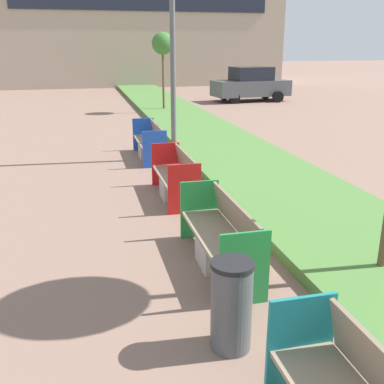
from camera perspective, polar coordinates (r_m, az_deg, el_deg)
planter_grass_strip at (r=10.85m, az=8.51°, el=2.57°), size 2.80×120.00×0.18m
building_backdrop at (r=38.48m, az=-6.96°, el=21.55°), size 21.68×8.09×10.73m
bench_green_frame at (r=6.29m, az=3.69°, el=-6.24°), size 0.65×2.13×0.94m
bench_red_frame at (r=9.08m, az=-2.05°, el=1.49°), size 0.65×1.93×0.94m
bench_blue_frame at (r=12.43m, az=-5.34°, el=6.00°), size 0.65×2.16×0.94m
litter_bin at (r=4.65m, az=5.02°, el=-14.13°), size 0.43×0.43×0.96m
sapling_tree_far at (r=21.13m, az=-3.75°, el=18.19°), size 0.98×0.98×3.55m
parked_car_distant at (r=25.76m, az=7.48°, el=13.39°), size 4.37×2.21×1.86m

